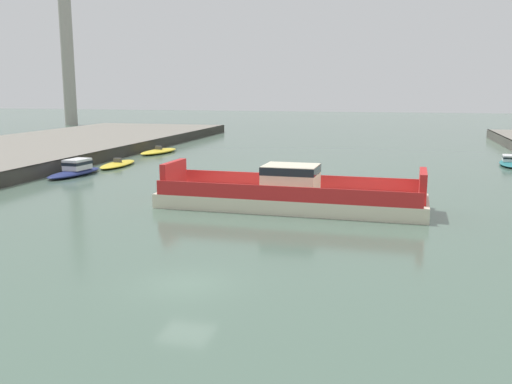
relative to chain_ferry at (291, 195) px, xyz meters
name	(u,v)px	position (x,y,z in m)	size (l,w,h in m)	color
ground_plane	(186,285)	(-1.63, -18.41, -1.04)	(400.00, 400.00, 0.00)	#4C6656
chain_ferry	(291,195)	(0.00, 0.00, 0.00)	(20.81, 6.64, 3.36)	beige
moored_boat_mid_left	(75,169)	(-25.44, 10.78, -0.41)	(3.30, 8.34, 1.70)	navy
moored_boat_mid_right	(159,151)	(-25.18, 32.03, -0.76)	(4.02, 8.56, 1.05)	yellow
moored_boat_upstream_a	(118,164)	(-24.42, 18.30, -0.80)	(2.99, 8.05, 0.98)	yellow
moored_boat_upstream_b	(510,162)	(21.30, 30.54, -0.60)	(3.14, 7.11, 1.20)	#237075
smokestack_distant_a	(67,44)	(-72.27, 85.02, 18.86)	(3.31, 3.31, 37.72)	#9E998E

